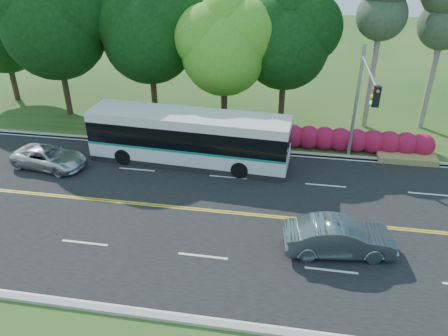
% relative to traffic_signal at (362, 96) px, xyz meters
% --- Properties ---
extents(ground, '(120.00, 120.00, 0.00)m').
position_rel_traffic_signal_xyz_m(ground, '(-6.49, -5.40, -4.67)').
color(ground, '#264C19').
rests_on(ground, ground).
extents(road, '(60.00, 14.00, 0.02)m').
position_rel_traffic_signal_xyz_m(road, '(-6.49, -5.40, -4.66)').
color(road, black).
rests_on(road, ground).
extents(curb_north, '(60.00, 0.30, 0.15)m').
position_rel_traffic_signal_xyz_m(curb_north, '(-6.49, 1.75, -4.60)').
color(curb_north, '#A39D93').
rests_on(curb_north, ground).
extents(curb_south, '(60.00, 0.30, 0.15)m').
position_rel_traffic_signal_xyz_m(curb_south, '(-6.49, -12.55, -4.60)').
color(curb_south, '#A39D93').
rests_on(curb_south, ground).
extents(grass_verge, '(60.00, 4.00, 0.10)m').
position_rel_traffic_signal_xyz_m(grass_verge, '(-6.49, 3.60, -4.62)').
color(grass_verge, '#264C19').
rests_on(grass_verge, ground).
extents(lane_markings, '(57.60, 13.82, 0.00)m').
position_rel_traffic_signal_xyz_m(lane_markings, '(-6.59, -5.40, -4.65)').
color(lane_markings, gold).
rests_on(lane_markings, road).
extents(tree_row, '(44.70, 9.10, 13.84)m').
position_rel_traffic_signal_xyz_m(tree_row, '(-11.65, 6.73, 2.06)').
color(tree_row, black).
rests_on(tree_row, ground).
extents(bougainvillea_hedge, '(9.50, 2.25, 1.50)m').
position_rel_traffic_signal_xyz_m(bougainvillea_hedge, '(0.69, 2.75, -3.95)').
color(bougainvillea_hedge, maroon).
rests_on(bougainvillea_hedge, ground).
extents(traffic_signal, '(0.42, 6.10, 7.00)m').
position_rel_traffic_signal_xyz_m(traffic_signal, '(0.00, 0.00, 0.00)').
color(traffic_signal, '#97999F').
rests_on(traffic_signal, ground).
extents(transit_bus, '(12.09, 3.35, 3.13)m').
position_rel_traffic_signal_xyz_m(transit_bus, '(-9.64, -0.42, -3.10)').
color(transit_bus, silver).
rests_on(transit_bus, road).
extents(sedan, '(4.96, 2.29, 1.57)m').
position_rel_traffic_signal_xyz_m(sedan, '(-1.19, -7.62, -3.86)').
color(sedan, slate).
rests_on(sedan, road).
extents(suv, '(4.72, 2.70, 1.24)m').
position_rel_traffic_signal_xyz_m(suv, '(-17.72, -2.43, -4.03)').
color(suv, silver).
rests_on(suv, road).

